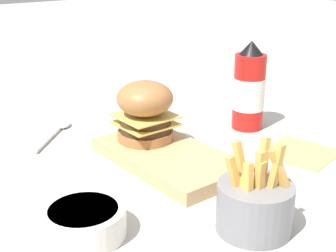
{
  "coord_description": "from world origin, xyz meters",
  "views": [
    {
      "loc": [
        -0.66,
        0.55,
        0.37
      ],
      "look_at": [
        -0.04,
        0.05,
        0.08
      ],
      "focal_mm": 50.0,
      "sensor_mm": 36.0,
      "label": 1
    }
  ],
  "objects": [
    {
      "name": "ground_plane",
      "position": [
        0.0,
        0.0,
        0.0
      ],
      "size": [
        6.0,
        6.0,
        0.0
      ],
      "primitive_type": "plane",
      "color": "#B7B2A8"
    },
    {
      "name": "serving_board",
      "position": [
        -0.04,
        0.05,
        0.01
      ],
      "size": [
        0.29,
        0.16,
        0.03
      ],
      "color": "tan",
      "rests_on": "ground_plane"
    },
    {
      "name": "burger",
      "position": [
        0.04,
        0.05,
        0.09
      ],
      "size": [
        0.11,
        0.11,
        0.12
      ],
      "color": "#9E6638",
      "rests_on": "serving_board"
    },
    {
      "name": "ketchup_bottle",
      "position": [
        0.01,
        -0.21,
        0.09
      ],
      "size": [
        0.07,
        0.07,
        0.2
      ],
      "color": "red",
      "rests_on": "ground_plane"
    },
    {
      "name": "fries_basket",
      "position": [
        -0.28,
        0.09,
        0.04
      ],
      "size": [
        0.11,
        0.11,
        0.14
      ],
      "color": "slate",
      "rests_on": "ground_plane"
    },
    {
      "name": "side_bowl",
      "position": [
        -0.15,
        0.29,
        0.02
      ],
      "size": [
        0.12,
        0.12,
        0.04
      ],
      "color": "silver",
      "rests_on": "ground_plane"
    },
    {
      "name": "spoon",
      "position": [
        0.25,
        0.13,
        0.01
      ],
      "size": [
        0.14,
        0.14,
        0.01
      ],
      "rotation": [
        0.0,
        0.0,
        5.47
      ],
      "color": "silver",
      "rests_on": "ground_plane"
    },
    {
      "name": "ketchup_puddle",
      "position": [
        0.19,
        -0.02,
        0.0
      ],
      "size": [
        0.06,
        0.06,
        0.0
      ],
      "color": "#9E140F",
      "rests_on": "ground_plane"
    },
    {
      "name": "parchment_square",
      "position": [
        -0.16,
        -0.19,
        0.0
      ],
      "size": [
        0.15,
        0.15,
        0.0
      ],
      "color": "tan",
      "rests_on": "ground_plane"
    }
  ]
}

